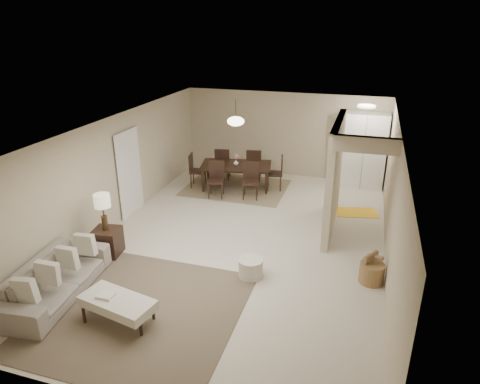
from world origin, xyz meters
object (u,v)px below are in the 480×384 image
(pantry_cabinet, at_px, (364,151))
(sofa, at_px, (56,279))
(ottoman_bench, at_px, (118,303))
(side_table, at_px, (107,242))
(wicker_basket, at_px, (372,273))
(dining_table, at_px, (236,177))
(round_pouf, at_px, (251,268))

(pantry_cabinet, relative_size, sofa, 0.93)
(ottoman_bench, xyz_separation_m, side_table, (-1.35, 1.78, -0.06))
(sofa, relative_size, wicker_basket, 5.11)
(pantry_cabinet, relative_size, side_table, 3.74)
(sofa, xyz_separation_m, dining_table, (1.43, 5.76, 0.01))
(pantry_cabinet, bearing_deg, side_table, -130.85)
(pantry_cabinet, relative_size, round_pouf, 4.48)
(side_table, bearing_deg, wicker_basket, 5.94)
(side_table, bearing_deg, dining_table, 72.17)
(side_table, height_order, dining_table, dining_table)
(ottoman_bench, bearing_deg, sofa, 179.21)
(pantry_cabinet, height_order, dining_table, pantry_cabinet)
(round_pouf, distance_m, wicker_basket, 2.20)
(pantry_cabinet, height_order, round_pouf, pantry_cabinet)
(dining_table, bearing_deg, ottoman_bench, -101.91)
(round_pouf, relative_size, dining_table, 0.24)
(round_pouf, bearing_deg, sofa, -153.28)
(side_table, height_order, round_pouf, side_table)
(pantry_cabinet, bearing_deg, dining_table, -160.30)
(round_pouf, height_order, wicker_basket, wicker_basket)
(round_pouf, bearing_deg, pantry_cabinet, 72.16)
(side_table, distance_m, dining_table, 4.50)
(pantry_cabinet, bearing_deg, ottoman_bench, -115.06)
(ottoman_bench, relative_size, side_table, 2.29)
(sofa, height_order, side_table, sofa)
(sofa, relative_size, side_table, 4.04)
(wicker_basket, distance_m, dining_table, 5.32)
(round_pouf, xyz_separation_m, wicker_basket, (2.15, 0.48, 0.01))
(pantry_cabinet, distance_m, wicker_basket, 5.05)
(side_table, xyz_separation_m, wicker_basket, (5.15, 0.54, -0.09))
(pantry_cabinet, xyz_separation_m, dining_table, (-3.37, -1.21, -0.71))
(pantry_cabinet, relative_size, ottoman_bench, 1.64)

